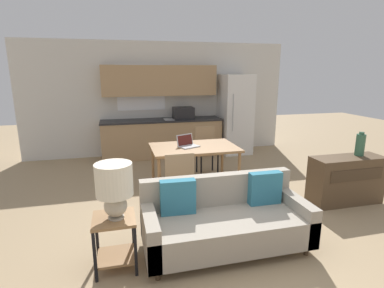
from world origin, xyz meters
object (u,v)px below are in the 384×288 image
(table_lamp, at_px, (114,186))
(dining_chair_far_right, at_px, (206,148))
(vase, at_px, (360,145))
(couch, at_px, (224,220))
(laptop, at_px, (187,144))
(refrigerator, at_px, (235,114))
(credenza, at_px, (346,180))
(dining_chair_near_left, at_px, (178,180))
(dining_table, at_px, (194,150))
(side_table, at_px, (115,234))

(table_lamp, bearing_deg, dining_chair_far_right, 56.78)
(table_lamp, xyz_separation_m, vase, (3.67, 0.83, -0.00))
(couch, distance_m, laptop, 1.86)
(couch, height_order, laptop, laptop)
(refrigerator, relative_size, table_lamp, 3.38)
(credenza, bearing_deg, laptop, 153.59)
(dining_chair_near_left, bearing_deg, laptop, -112.55)
(refrigerator, bearing_deg, vase, -76.91)
(dining_table, xyz_separation_m, dining_chair_near_left, (-0.46, -0.86, -0.19))
(dining_chair_near_left, bearing_deg, dining_table, -119.36)
(couch, xyz_separation_m, dining_chair_far_right, (0.56, 2.58, 0.19))
(refrigerator, bearing_deg, couch, -113.63)
(side_table, bearing_deg, couch, 4.53)
(dining_chair_far_right, height_order, dining_chair_near_left, same)
(table_lamp, bearing_deg, side_table, 146.16)
(refrigerator, bearing_deg, table_lamp, -125.81)
(side_table, height_order, laptop, laptop)
(laptop, bearing_deg, dining_table, -38.12)
(side_table, distance_m, table_lamp, 0.54)
(vase, distance_m, dining_chair_far_right, 2.69)
(credenza, bearing_deg, dining_table, 153.04)
(table_lamp, bearing_deg, dining_chair_near_left, 50.42)
(credenza, height_order, dining_chair_far_right, dining_chair_far_right)
(dining_table, bearing_deg, table_lamp, -124.65)
(side_table, relative_size, credenza, 0.50)
(dining_chair_near_left, xyz_separation_m, laptop, (0.35, 0.89, 0.30))
(dining_table, height_order, couch, couch)
(refrigerator, xyz_separation_m, dining_chair_far_right, (-1.16, -1.36, -0.45))
(table_lamp, distance_m, dining_chair_near_left, 1.38)
(refrigerator, xyz_separation_m, laptop, (-1.73, -2.13, -0.15))
(table_lamp, relative_size, dining_chair_far_right, 0.61)
(dining_table, bearing_deg, dining_chair_near_left, -117.98)
(couch, xyz_separation_m, side_table, (-1.23, -0.10, 0.05))
(couch, bearing_deg, vase, 16.22)
(dining_chair_near_left, distance_m, laptop, 1.00)
(dining_table, relative_size, laptop, 3.65)
(refrigerator, distance_m, credenza, 3.35)
(dining_table, bearing_deg, couch, -93.29)
(table_lamp, xyz_separation_m, dining_chair_far_right, (1.76, 2.69, -0.39))
(table_lamp, distance_m, laptop, 2.25)
(vase, bearing_deg, dining_chair_far_right, 135.74)
(side_table, xyz_separation_m, credenza, (3.47, 0.77, -0.01))
(dining_chair_far_right, bearing_deg, table_lamp, -123.19)
(vase, distance_m, laptop, 2.71)
(refrigerator, bearing_deg, dining_table, -126.79)
(vase, bearing_deg, dining_chair_near_left, 176.21)
(refrigerator, height_order, dining_chair_far_right, refrigerator)
(dining_chair_near_left, bearing_deg, table_lamp, 49.04)
(credenza, bearing_deg, refrigerator, 99.18)
(credenza, height_order, laptop, laptop)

